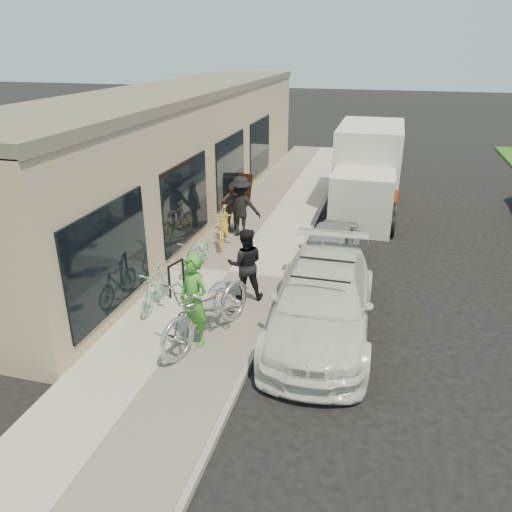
# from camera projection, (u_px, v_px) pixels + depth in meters

# --- Properties ---
(ground) EXTENTS (120.00, 120.00, 0.00)m
(ground) POSITION_uv_depth(u_px,v_px,m) (279.00, 352.00, 9.72)
(ground) COLOR black
(ground) RESTS_ON ground
(sidewalk) EXTENTS (3.00, 34.00, 0.15)m
(sidewalk) POSITION_uv_depth(u_px,v_px,m) (228.00, 274.00, 12.82)
(sidewalk) COLOR #B0AB9E
(sidewalk) RESTS_ON ground
(curb) EXTENTS (0.12, 34.00, 0.13)m
(curb) POSITION_uv_depth(u_px,v_px,m) (287.00, 281.00, 12.46)
(curb) COLOR gray
(curb) RESTS_ON ground
(storefront) EXTENTS (3.60, 20.00, 4.22)m
(storefront) POSITION_uv_depth(u_px,v_px,m) (182.00, 150.00, 17.21)
(storefront) COLOR tan
(storefront) RESTS_ON ground
(bike_rack) EXTENTS (0.19, 0.55, 0.80)m
(bike_rack) POSITION_uv_depth(u_px,v_px,m) (176.00, 275.00, 11.49)
(bike_rack) COLOR black
(bike_rack) RESTS_ON sidewalk
(sandwich_board) EXTENTS (0.82, 0.83, 1.09)m
(sandwich_board) POSITION_uv_depth(u_px,v_px,m) (240.00, 190.00, 17.76)
(sandwich_board) COLOR black
(sandwich_board) RESTS_ON sidewalk
(sedan_white) EXTENTS (2.21, 5.02, 1.48)m
(sedan_white) POSITION_uv_depth(u_px,v_px,m) (322.00, 301.00, 10.13)
(sedan_white) COLOR white
(sedan_white) RESTS_ON ground
(sedan_silver) EXTENTS (1.68, 3.56, 1.18)m
(sedan_silver) POSITION_uv_depth(u_px,v_px,m) (328.00, 250.00, 12.98)
(sedan_silver) COLOR #A7A7AC
(sedan_silver) RESTS_ON ground
(moving_truck) EXTENTS (2.23, 5.87, 2.88)m
(moving_truck) POSITION_uv_depth(u_px,v_px,m) (367.00, 173.00, 17.74)
(moving_truck) COLOR silver
(moving_truck) RESTS_ON ground
(tandem_bike) EXTENTS (1.70, 2.79, 1.39)m
(tandem_bike) POSITION_uv_depth(u_px,v_px,m) (208.00, 308.00, 9.62)
(tandem_bike) COLOR silver
(tandem_bike) RESTS_ON sidewalk
(woman_rider) EXTENTS (0.79, 0.68, 1.84)m
(woman_rider) POSITION_uv_depth(u_px,v_px,m) (194.00, 301.00, 9.41)
(woman_rider) COLOR #449230
(woman_rider) RESTS_ON sidewalk
(man_standing) EXTENTS (0.97, 0.86, 1.68)m
(man_standing) POSITION_uv_depth(u_px,v_px,m) (245.00, 264.00, 11.16)
(man_standing) COLOR black
(man_standing) RESTS_ON sidewalk
(cruiser_bike_a) EXTENTS (0.50, 1.56, 0.92)m
(cruiser_bike_a) POSITION_uv_depth(u_px,v_px,m) (156.00, 287.00, 10.96)
(cruiser_bike_a) COLOR #7BB8A0
(cruiser_bike_a) RESTS_ON sidewalk
(cruiser_bike_b) EXTENTS (0.67, 1.62, 0.83)m
(cruiser_bike_b) POSITION_uv_depth(u_px,v_px,m) (196.00, 254.00, 12.79)
(cruiser_bike_b) COLOR #7BB8A0
(cruiser_bike_b) RESTS_ON sidewalk
(cruiser_bike_c) EXTENTS (0.83, 1.83, 1.06)m
(cruiser_bike_c) POSITION_uv_depth(u_px,v_px,m) (224.00, 226.00, 14.40)
(cruiser_bike_c) COLOR gold
(cruiser_bike_c) RESTS_ON sidewalk
(bystander_a) EXTENTS (1.20, 0.72, 1.82)m
(bystander_a) POSITION_uv_depth(u_px,v_px,m) (241.00, 207.00, 14.84)
(bystander_a) COLOR black
(bystander_a) RESTS_ON sidewalk
(bystander_b) EXTENTS (0.86, 0.84, 1.46)m
(bystander_b) POSITION_uv_depth(u_px,v_px,m) (232.00, 208.00, 15.34)
(bystander_b) COLOR brown
(bystander_b) RESTS_ON sidewalk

